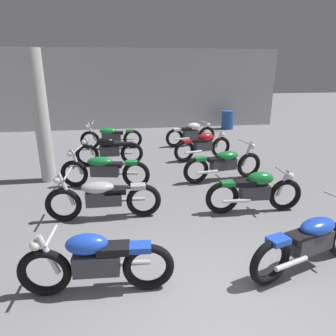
{
  "coord_description": "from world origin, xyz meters",
  "views": [
    {
      "loc": [
        -1.01,
        -2.5,
        2.77
      ],
      "look_at": [
        0.0,
        4.02,
        0.55
      ],
      "focal_mm": 32.01,
      "sensor_mm": 36.0,
      "label": 1
    }
  ],
  "objects": [
    {
      "name": "motorcycle_right_row_1",
      "position": [
        1.53,
        2.64,
        0.46
      ],
      "size": [
        1.97,
        0.48,
        0.88
      ],
      "color": "black",
      "rests_on": "ground"
    },
    {
      "name": "motorcycle_left_row_1",
      "position": [
        -1.43,
        2.8,
        0.45
      ],
      "size": [
        2.17,
        0.68,
        0.97
      ],
      "color": "black",
      "rests_on": "ground"
    },
    {
      "name": "motorcycle_left_row_3",
      "position": [
        -1.42,
        6.18,
        0.46
      ],
      "size": [
        1.97,
        0.48,
        0.88
      ],
      "color": "black",
      "rests_on": "ground"
    },
    {
      "name": "motorcycle_left_row_0",
      "position": [
        -1.42,
        0.79,
        0.46
      ],
      "size": [
        1.97,
        0.48,
        0.88
      ],
      "color": "black",
      "rests_on": "ground"
    },
    {
      "name": "support_pillar",
      "position": [
        -2.93,
        5.13,
        1.6
      ],
      "size": [
        0.36,
        0.36,
        3.2
      ],
      "primitive_type": "cylinder",
      "color": "#BCBAB7",
      "rests_on": "ground"
    },
    {
      "name": "motorcycle_right_row_4",
      "position": [
        1.51,
        8.13,
        0.46
      ],
      "size": [
        1.95,
        0.63,
        0.88
      ],
      "color": "black",
      "rests_on": "ground"
    },
    {
      "name": "oil_drum",
      "position": [
        3.94,
        11.01,
        0.43
      ],
      "size": [
        0.59,
        0.59,
        0.85
      ],
      "color": "#23519E",
      "rests_on": "ground"
    },
    {
      "name": "motorcycle_right_row_0",
      "position": [
        1.56,
        0.83,
        0.45
      ],
      "size": [
        2.1,
        0.9,
        0.97
      ],
      "color": "black",
      "rests_on": "ground"
    },
    {
      "name": "motorcycle_right_row_2",
      "position": [
        1.51,
        4.45,
        0.45
      ],
      "size": [
        2.16,
        0.71,
        0.97
      ],
      "color": "black",
      "rests_on": "ground"
    },
    {
      "name": "motorcycle_right_row_3",
      "position": [
        1.48,
        6.32,
        0.46
      ],
      "size": [
        1.94,
        0.68,
        0.88
      ],
      "color": "black",
      "rests_on": "ground"
    },
    {
      "name": "motorcycle_left_row_2",
      "position": [
        -1.48,
        4.43,
        0.45
      ],
      "size": [
        2.15,
        0.72,
        0.97
      ],
      "color": "black",
      "rests_on": "ground"
    },
    {
      "name": "back_wall",
      "position": [
        0.0,
        11.87,
        1.8
      ],
      "size": [
        12.96,
        0.24,
        3.6
      ],
      "primitive_type": "cube",
      "color": "#BCBAB7",
      "rests_on": "ground"
    },
    {
      "name": "motorcycle_left_row_4",
      "position": [
        -1.42,
        8.08,
        0.45
      ],
      "size": [
        2.17,
        0.68,
        0.97
      ],
      "color": "black",
      "rests_on": "ground"
    },
    {
      "name": "ground_plane",
      "position": [
        0.0,
        0.0,
        0.0
      ],
      "size": [
        60.0,
        60.0,
        0.0
      ],
      "primitive_type": "plane",
      "color": "gray"
    }
  ]
}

